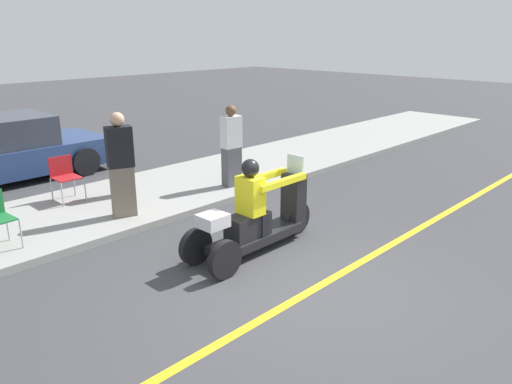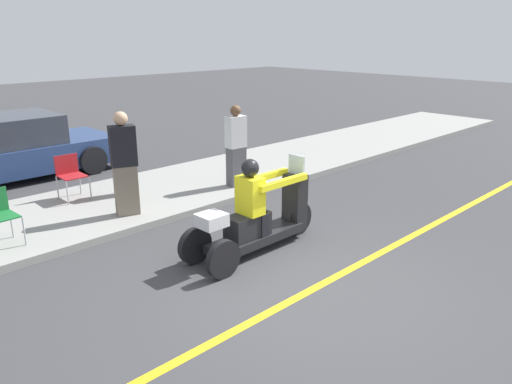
# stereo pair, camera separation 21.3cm
# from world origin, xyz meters

# --- Properties ---
(ground_plane) EXTENTS (60.00, 60.00, 0.00)m
(ground_plane) POSITION_xyz_m (0.00, 0.00, 0.00)
(ground_plane) COLOR #38383A
(lane_stripe) EXTENTS (24.00, 0.12, 0.01)m
(lane_stripe) POSITION_xyz_m (0.40, 0.00, 0.00)
(lane_stripe) COLOR gold
(lane_stripe) RESTS_ON ground
(sidewalk_strip) EXTENTS (28.00, 2.80, 0.12)m
(sidewalk_strip) POSITION_xyz_m (0.00, 4.60, 0.06)
(sidewalk_strip) COLOR gray
(sidewalk_strip) RESTS_ON ground
(motorcycle_trike) EXTENTS (2.38, 0.71, 1.44)m
(motorcycle_trike) POSITION_xyz_m (0.41, 1.35, 0.51)
(motorcycle_trike) COLOR black
(motorcycle_trike) RESTS_ON ground
(spectator_end_of_line) EXTENTS (0.41, 0.27, 1.64)m
(spectator_end_of_line) POSITION_xyz_m (2.18, 3.75, 0.91)
(spectator_end_of_line) COLOR #515156
(spectator_end_of_line) RESTS_ON sidewalk_strip
(spectator_by_tree) EXTENTS (0.32, 0.25, 1.18)m
(spectator_by_tree) POSITION_xyz_m (0.27, 4.82, 0.69)
(spectator_by_tree) COLOR #726656
(spectator_by_tree) RESTS_ON sidewalk_strip
(spectator_mid_group) EXTENTS (0.48, 0.38, 1.77)m
(spectator_mid_group) POSITION_xyz_m (-0.30, 3.81, 0.98)
(spectator_mid_group) COLOR #726656
(spectator_mid_group) RESTS_ON sidewalk_strip
(folding_chair_set_back) EXTENTS (0.47, 0.47, 0.82)m
(folding_chair_set_back) POSITION_xyz_m (-0.61, 5.31, 0.62)
(folding_chair_set_back) COLOR #A5A8AD
(folding_chair_set_back) RESTS_ON sidewalk_strip
(parked_car_lot_left) EXTENTS (4.36, 2.03, 1.39)m
(parked_car_lot_left) POSITION_xyz_m (-0.81, 7.92, 0.66)
(parked_car_lot_left) COLOR navy
(parked_car_lot_left) RESTS_ON ground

